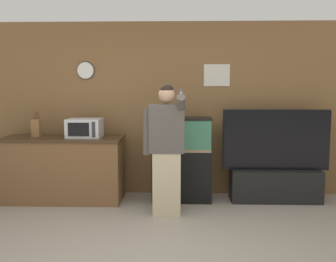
# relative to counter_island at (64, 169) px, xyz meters

# --- Properties ---
(wall_back_paneled) EXTENTS (10.00, 0.08, 2.60)m
(wall_back_paneled) POSITION_rel_counter_island_xyz_m (1.37, 0.45, 0.84)
(wall_back_paneled) COLOR brown
(wall_back_paneled) RESTS_ON ground_plane
(counter_island) EXTENTS (1.72, 0.67, 0.92)m
(counter_island) POSITION_rel_counter_island_xyz_m (0.00, 0.00, 0.00)
(counter_island) COLOR brown
(counter_island) RESTS_ON ground_plane
(microwave) EXTENTS (0.47, 0.38, 0.26)m
(microwave) POSITION_rel_counter_island_xyz_m (0.32, -0.00, 0.59)
(microwave) COLOR silver
(microwave) RESTS_ON counter_island
(knife_block) EXTENTS (0.12, 0.11, 0.36)m
(knife_block) POSITION_rel_counter_island_xyz_m (-0.39, 0.05, 0.60)
(knife_block) COLOR brown
(knife_block) RESTS_ON counter_island
(aquarium_on_stand) EXTENTS (0.84, 0.40, 1.20)m
(aquarium_on_stand) POSITION_rel_counter_island_xyz_m (1.70, 0.05, 0.14)
(aquarium_on_stand) COLOR black
(aquarium_on_stand) RESTS_ON ground_plane
(tv_on_stand) EXTENTS (1.52, 0.40, 1.32)m
(tv_on_stand) POSITION_rel_counter_island_xyz_m (3.04, 0.06, -0.08)
(tv_on_stand) COLOR black
(tv_on_stand) RESTS_ON ground_plane
(person_standing) EXTENTS (0.53, 0.40, 1.67)m
(person_standing) POSITION_rel_counter_island_xyz_m (1.50, -0.60, 0.41)
(person_standing) COLOR #BCAD89
(person_standing) RESTS_ON ground_plane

